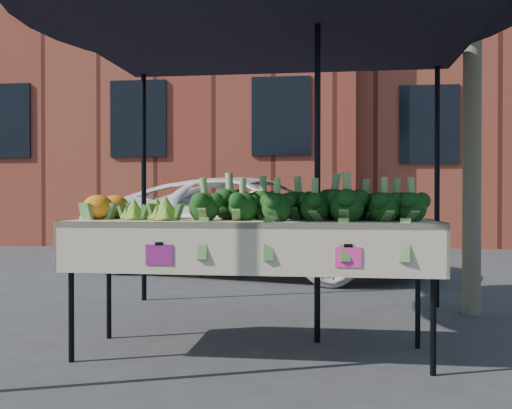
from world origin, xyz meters
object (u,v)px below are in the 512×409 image
Objects in this scene: street_tree at (472,55)px; table at (252,287)px; vehicle at (255,101)px; canopy at (271,154)px.

table is at bearing -137.79° from street_tree.
street_tree is (2.32, -2.75, -0.07)m from vehicle.
street_tree is at bearing 33.29° from canopy.
street_tree reaches higher than canopy.
table is 0.76× the size of canopy.
vehicle is 1.03× the size of street_tree.
canopy is at bearing -146.71° from street_tree.
canopy is 0.68× the size of street_tree.
canopy is (0.07, 0.49, 0.92)m from table.
table is 0.50× the size of vehicle.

